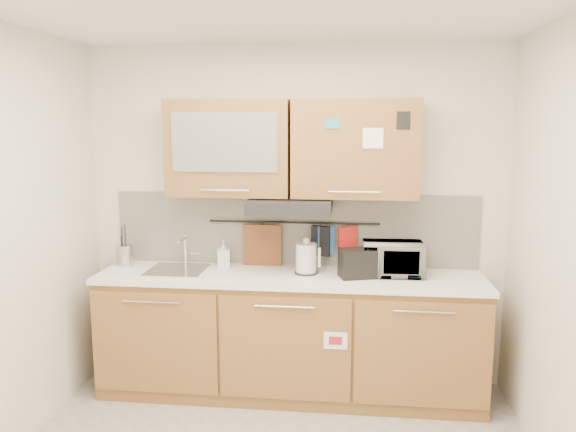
# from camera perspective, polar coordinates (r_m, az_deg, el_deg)

# --- Properties ---
(wall_back) EXTENTS (3.20, 0.00, 3.20)m
(wall_back) POSITION_cam_1_polar(r_m,az_deg,el_deg) (4.34, 0.61, -0.04)
(wall_back) COLOR silver
(wall_back) RESTS_ON ground
(base_cabinet) EXTENTS (2.80, 0.64, 0.88)m
(base_cabinet) POSITION_cam_1_polar(r_m,az_deg,el_deg) (4.29, 0.16, -12.59)
(base_cabinet) COLOR olive
(base_cabinet) RESTS_ON floor
(countertop) EXTENTS (2.82, 0.62, 0.04)m
(countertop) POSITION_cam_1_polar(r_m,az_deg,el_deg) (4.13, 0.15, -6.21)
(countertop) COLOR white
(countertop) RESTS_ON base_cabinet
(backsplash) EXTENTS (2.80, 0.02, 0.56)m
(backsplash) POSITION_cam_1_polar(r_m,az_deg,el_deg) (4.35, 0.59, -1.36)
(backsplash) COLOR silver
(backsplash) RESTS_ON countertop
(upper_cabinets) EXTENTS (1.82, 0.37, 0.70)m
(upper_cabinets) POSITION_cam_1_polar(r_m,az_deg,el_deg) (4.12, 0.30, 6.88)
(upper_cabinets) COLOR olive
(upper_cabinets) RESTS_ON wall_back
(range_hood) EXTENTS (0.60, 0.46, 0.10)m
(range_hood) POSITION_cam_1_polar(r_m,az_deg,el_deg) (4.08, 0.25, 1.07)
(range_hood) COLOR black
(range_hood) RESTS_ON upper_cabinets
(sink) EXTENTS (0.42, 0.40, 0.26)m
(sink) POSITION_cam_1_polar(r_m,az_deg,el_deg) (4.31, -11.15, -5.38)
(sink) COLOR silver
(sink) RESTS_ON countertop
(utensil_rail) EXTENTS (1.30, 0.02, 0.02)m
(utensil_rail) POSITION_cam_1_polar(r_m,az_deg,el_deg) (4.30, 0.54, -0.67)
(utensil_rail) COLOR black
(utensil_rail) RESTS_ON backsplash
(utensil_crock) EXTENTS (0.15, 0.15, 0.32)m
(utensil_crock) POSITION_cam_1_polar(r_m,az_deg,el_deg) (4.54, -16.24, -3.82)
(utensil_crock) COLOR #B0B0B4
(utensil_crock) RESTS_ON countertop
(kettle) EXTENTS (0.19, 0.17, 0.27)m
(kettle) POSITION_cam_1_polar(r_m,az_deg,el_deg) (4.13, 1.87, -4.41)
(kettle) COLOR beige
(kettle) RESTS_ON countertop
(toaster) EXTENTS (0.31, 0.23, 0.21)m
(toaster) POSITION_cam_1_polar(r_m,az_deg,el_deg) (4.05, 7.22, -4.76)
(toaster) COLOR black
(toaster) RESTS_ON countertop
(microwave) EXTENTS (0.44, 0.31, 0.24)m
(microwave) POSITION_cam_1_polar(r_m,az_deg,el_deg) (4.15, 10.60, -4.30)
(microwave) COLOR #999999
(microwave) RESTS_ON countertop
(soap_bottle) EXTENTS (0.11, 0.11, 0.21)m
(soap_bottle) POSITION_cam_1_polar(r_m,az_deg,el_deg) (4.35, -6.56, -3.82)
(soap_bottle) COLOR #999999
(soap_bottle) RESTS_ON countertop
(cutting_board) EXTENTS (0.30, 0.02, 0.37)m
(cutting_board) POSITION_cam_1_polar(r_m,az_deg,el_deg) (4.36, -2.63, -3.30)
(cutting_board) COLOR brown
(cutting_board) RESTS_ON utensil_rail
(oven_mitt) EXTENTS (0.13, 0.04, 0.21)m
(oven_mitt) POSITION_cam_1_polar(r_m,az_deg,el_deg) (4.29, 3.89, -2.44)
(oven_mitt) COLOR #205296
(oven_mitt) RESTS_ON utensil_rail
(dark_pouch) EXTENTS (0.15, 0.09, 0.23)m
(dark_pouch) POSITION_cam_1_polar(r_m,az_deg,el_deg) (4.30, 3.35, -2.54)
(dark_pouch) COLOR black
(dark_pouch) RESTS_ON utensil_rail
(pot_holder) EXTENTS (0.15, 0.08, 0.18)m
(pot_holder) POSITION_cam_1_polar(r_m,az_deg,el_deg) (4.29, 6.08, -2.27)
(pot_holder) COLOR red
(pot_holder) RESTS_ON utensil_rail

